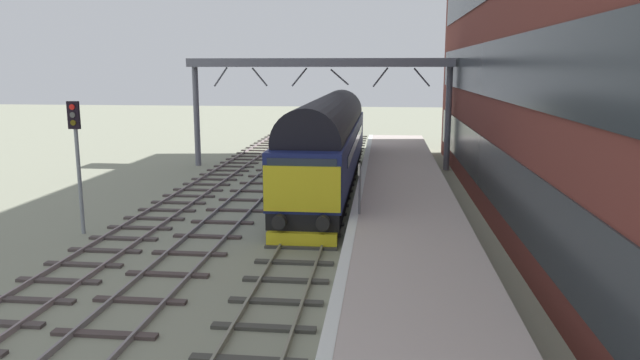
% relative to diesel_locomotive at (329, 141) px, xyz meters
% --- Properties ---
extents(ground_plane, '(140.00, 140.00, 0.00)m').
position_rel_diesel_locomotive_xyz_m(ground_plane, '(-0.00, -5.95, -2.49)').
color(ground_plane, gray).
rests_on(ground_plane, ground).
extents(track_main, '(2.50, 60.00, 0.15)m').
position_rel_diesel_locomotive_xyz_m(track_main, '(-0.00, -5.95, -2.43)').
color(track_main, gray).
rests_on(track_main, ground).
extents(track_adjacent_west, '(2.50, 60.00, 0.15)m').
position_rel_diesel_locomotive_xyz_m(track_adjacent_west, '(-3.56, -5.95, -2.43)').
color(track_adjacent_west, slate).
rests_on(track_adjacent_west, ground).
extents(track_adjacent_far_west, '(2.50, 60.00, 0.15)m').
position_rel_diesel_locomotive_xyz_m(track_adjacent_far_west, '(-6.48, -5.95, -2.43)').
color(track_adjacent_far_west, gray).
rests_on(track_adjacent_far_west, ground).
extents(station_platform, '(4.00, 44.00, 1.01)m').
position_rel_diesel_locomotive_xyz_m(station_platform, '(3.60, -5.95, -1.99)').
color(station_platform, '#BCAFA6').
rests_on(station_platform, ground).
extents(diesel_locomotive, '(2.74, 19.70, 4.68)m').
position_rel_diesel_locomotive_xyz_m(diesel_locomotive, '(0.00, 0.00, 0.00)').
color(diesel_locomotive, black).
rests_on(diesel_locomotive, ground).
extents(signal_post_near, '(0.44, 0.22, 4.89)m').
position_rel_diesel_locomotive_xyz_m(signal_post_near, '(-8.30, -8.93, 0.63)').
color(signal_post_near, gray).
rests_on(signal_post_near, ground).
extents(platform_number_sign, '(0.10, 0.44, 1.76)m').
position_rel_diesel_locomotive_xyz_m(platform_number_sign, '(1.91, -8.84, -0.30)').
color(platform_number_sign, slate).
rests_on(platform_number_sign, station_platform).
extents(overhead_footbridge, '(15.77, 2.00, 6.60)m').
position_rel_diesel_locomotive_xyz_m(overhead_footbridge, '(-1.19, 6.65, 3.56)').
color(overhead_footbridge, slate).
rests_on(overhead_footbridge, ground).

